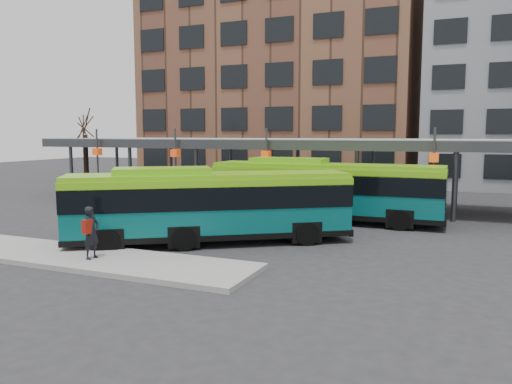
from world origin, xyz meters
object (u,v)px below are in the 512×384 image
Objects in this scene: bus_rear at (324,189)px; bus_front at (209,204)px; pedestrian at (91,232)px; tree at (86,162)px.

bus_front is at bearing -113.57° from bus_rear.
pedestrian is at bearing -150.39° from bus_front.
bus_rear is at bearing 33.31° from bus_front.
bus_front is at bearing -34.34° from tree.
pedestrian is (13.63, -15.27, -1.33)m from tree.
pedestrian is at bearing -48.26° from tree.
tree is at bearing 167.84° from bus_rear.
bus_front reaches higher than pedestrian.
bus_rear is (18.81, -3.85, -0.75)m from tree.
tree reaches higher than bus_front.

